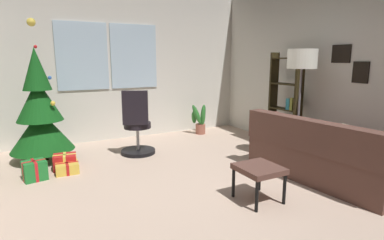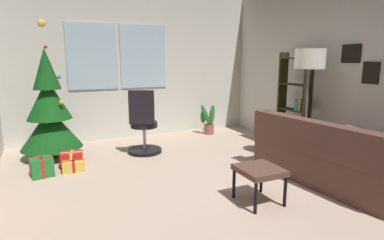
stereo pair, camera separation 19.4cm
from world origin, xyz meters
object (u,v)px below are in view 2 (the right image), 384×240
Objects in this scene: holiday_tree at (50,113)px; office_chair at (144,129)px; couch at (342,160)px; gift_box_green at (42,167)px; floor_lamp at (310,65)px; potted_plant at (209,120)px; footstool at (259,172)px; gift_box_red at (72,159)px; bookshelf at (294,107)px; gift_box_gold at (73,165)px.

holiday_tree is 1.99× the size of office_chair.
couch is 3.91m from gift_box_green.
floor_lamp reaches higher than gift_box_green.
holiday_tree is (-3.31, 2.64, 0.42)m from couch.
potted_plant is (2.99, 0.37, -0.44)m from holiday_tree.
floor_lamp is at bearing -78.38° from potted_plant.
footstool is 1.40× the size of gift_box_red.
bookshelf is (3.95, -0.39, 0.61)m from gift_box_green.
holiday_tree is 6.81× the size of gift_box_green.
bookshelf is (3.55, -0.63, 0.63)m from gift_box_red.
couch is 6.41× the size of gift_box_gold.
footstool is 1.98m from floor_lamp.
floor_lamp reaches higher than couch.
floor_lamp is 2.55m from potted_plant.
holiday_tree is 6.88× the size of gift_box_gold.
footstool is 1.51× the size of gift_box_gold.
footstool reaches higher than gift_box_gold.
holiday_tree is 1.26× the size of floor_lamp.
office_chair is at bearing 145.11° from floor_lamp.
couch is at bearing -33.76° from gift_box_red.
footstool is at bearing -150.27° from floor_lamp.
footstool is 2.74m from gift_box_red.
footstool is at bearing -107.68° from potted_plant.
footstool is at bearing -140.92° from bookshelf.
couch is 1.41m from floor_lamp.
couch reaches higher than gift_box_gold.
gift_box_gold is (-3.06, 1.88, -0.23)m from couch.
holiday_tree is 3.04m from potted_plant.
footstool is 2.62m from gift_box_gold.
floor_lamp is (3.44, -1.85, 0.74)m from holiday_tree.
office_chair reaches higher than couch.
potted_plant is (2.74, 1.12, 0.21)m from gift_box_gold.
office_chair is (1.13, 0.17, 0.31)m from gift_box_red.
gift_box_red is 0.46m from gift_box_green.
gift_box_red is at bearing 146.24° from couch.
holiday_tree is 6.35× the size of gift_box_red.
potted_plant is (-0.81, 1.59, -0.45)m from bookshelf.
footstool is 0.44× the size of office_chair.
potted_plant is at bearing 25.79° from office_chair.
office_chair is 2.57m from bookshelf.
gift_box_green is 0.48× the size of potted_plant.
potted_plant is (3.14, 1.20, 0.16)m from gift_box_green.
holiday_tree is at bearing 163.39° from office_chair.
footstool is (-1.29, -0.03, 0.04)m from couch.
bookshelf is 1.84m from potted_plant.
gift_box_green is at bearing -147.79° from gift_box_red.
floor_lamp is at bearing -21.59° from gift_box_red.
gift_box_gold is at bearing -71.70° from holiday_tree.
potted_plant reaches higher than gift_box_red.
floor_lamp is at bearing -15.83° from gift_box_green.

